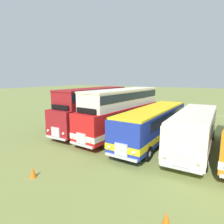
{
  "coord_description": "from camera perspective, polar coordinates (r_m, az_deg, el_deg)",
  "views": [
    {
      "loc": [
        2.29,
        -15.66,
        5.57
      ],
      "look_at": [
        -7.68,
        0.15,
        2.23
      ],
      "focal_mm": 30.91,
      "sensor_mm": 36.0,
      "label": 1
    }
  ],
  "objects": [
    {
      "name": "ground_plane",
      "position": [
        16.78,
        22.86,
        -10.08
      ],
      "size": [
        200.0,
        200.0,
        0.0
      ],
      "primitive_type": "plane",
      "color": "olive"
    },
    {
      "name": "bus_first_in_row",
      "position": [
        20.35,
        -5.61,
        1.32
      ],
      "size": [
        2.75,
        10.42,
        4.49
      ],
      "color": "maroon",
      "rests_on": "ground"
    },
    {
      "name": "bus_second_in_row",
      "position": [
        18.66,
        2.94,
        0.57
      ],
      "size": [
        3.15,
        11.2,
        4.49
      ],
      "color": "red",
      "rests_on": "ground"
    },
    {
      "name": "bus_third_in_row",
      "position": [
        17.22,
        12.29,
        -2.89
      ],
      "size": [
        2.66,
        11.54,
        2.99
      ],
      "color": "#1E339E",
      "rests_on": "ground"
    },
    {
      "name": "bus_fourth_in_row",
      "position": [
        16.24,
        23.25,
        -4.3
      ],
      "size": [
        2.91,
        10.35,
        2.99
      ],
      "color": "silver",
      "rests_on": "ground"
    },
    {
      "name": "cone_near_end",
      "position": [
        8.54,
        15.76,
        -28.24
      ],
      "size": [
        0.36,
        0.36,
        0.63
      ],
      "primitive_type": "cone",
      "color": "orange",
      "rests_on": "ground"
    },
    {
      "name": "cone_mid_row",
      "position": [
        12.24,
        -22.38,
        -16.14
      ],
      "size": [
        0.36,
        0.36,
        0.61
      ],
      "primitive_type": "cone",
      "color": "orange",
      "rests_on": "ground"
    },
    {
      "name": "rope_fence_line",
      "position": [
        27.09,
        26.82,
        -1.35
      ],
      "size": [
        26.21,
        0.08,
        1.05
      ],
      "color": "#8C704C",
      "rests_on": "ground"
    }
  ]
}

